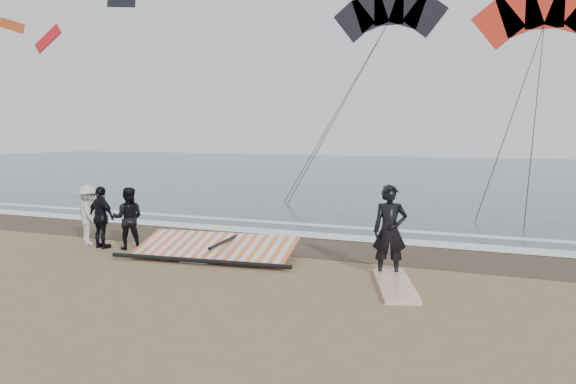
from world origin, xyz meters
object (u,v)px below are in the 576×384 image
(board_white, at_px, (395,285))
(sail_rig, at_px, (216,249))
(board_cream, at_px, (216,250))
(man_main, at_px, (390,231))

(board_white, relative_size, sail_rig, 0.52)
(board_cream, xyz_separation_m, sail_rig, (0.29, -0.48, 0.14))
(man_main, xyz_separation_m, board_cream, (-4.61, 0.71, -0.92))
(board_cream, bearing_deg, man_main, -14.87)
(board_white, distance_m, board_cream, 5.12)
(man_main, height_order, sail_rig, man_main)
(sail_rig, bearing_deg, board_cream, 120.97)
(board_cream, distance_m, sail_rig, 0.58)
(board_white, bearing_deg, sail_rig, 148.30)
(board_white, xyz_separation_m, board_cream, (-4.90, 1.49, 0.01))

